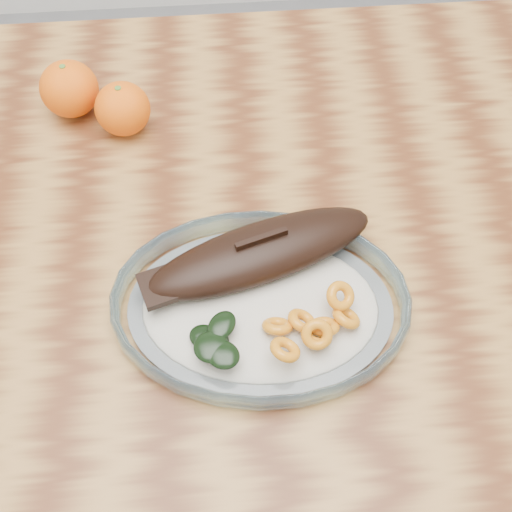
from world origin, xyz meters
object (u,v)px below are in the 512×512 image
dining_table (174,266)px  orange_left (69,89)px  plated_meal (260,300)px  orange_right (123,109)px

dining_table → orange_left: bearing=121.3°
plated_meal → orange_right: plated_meal is taller
dining_table → orange_right: (-0.05, 0.16, 0.14)m
dining_table → plated_meal: size_ratio=1.91×
dining_table → plated_meal: 0.20m
plated_meal → orange_left: plated_meal is taller
orange_right → dining_table: bearing=-72.4°
plated_meal → orange_right: bearing=123.8°
dining_table → orange_left: 0.27m
orange_left → orange_right: orange_left is taller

